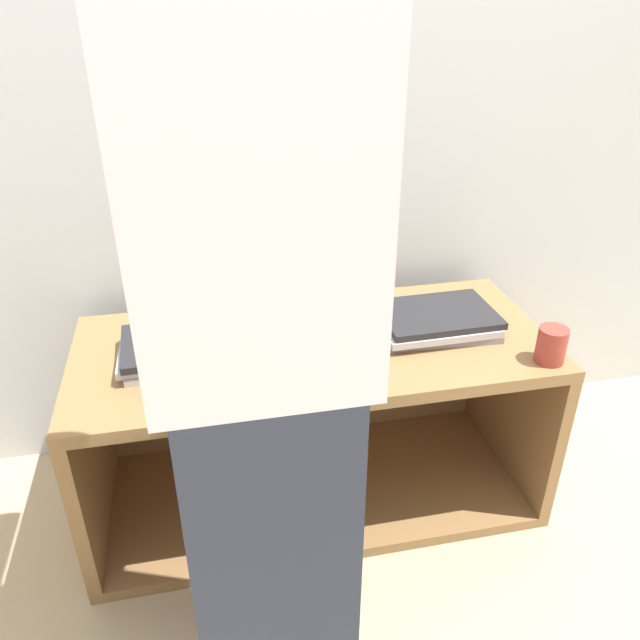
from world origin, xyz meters
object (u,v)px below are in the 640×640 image
at_px(laptop_open, 310,319).
at_px(person, 263,367).
at_px(mug, 551,345).
at_px(laptop_stack_right, 435,321).
at_px(laptop_stack_left, 185,347).

relative_size(laptop_open, person, 0.21).
xyz_separation_m(laptop_open, mug, (0.60, -0.28, 0.00)).
bearing_deg(person, laptop_stack_right, 44.07).
bearing_deg(person, laptop_stack_left, 105.94).
height_order(laptop_stack_left, person, person).
distance_m(laptop_open, laptop_stack_right, 0.36).
bearing_deg(mug, laptop_stack_right, 136.70).
distance_m(laptop_stack_left, laptop_stack_right, 0.71).
bearing_deg(mug, laptop_stack_left, 166.90).
distance_m(laptop_stack_right, person, 0.82).
relative_size(person, mug, 17.12).
height_order(laptop_stack_left, mug, mug).
relative_size(laptop_open, mug, 3.52).
bearing_deg(laptop_stack_left, mug, -13.10).
distance_m(laptop_stack_left, mug, 0.98).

